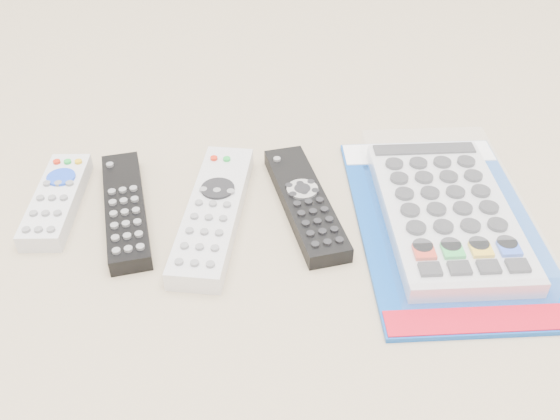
{
  "coord_description": "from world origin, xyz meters",
  "views": [
    {
      "loc": [
        0.0,
        -0.53,
        0.46
      ],
      "look_at": [
        0.04,
        0.01,
        0.01
      ],
      "focal_mm": 40.0,
      "sensor_mm": 36.0,
      "label": 1
    }
  ],
  "objects": [
    {
      "name": "remote_small_grey",
      "position": [
        -0.22,
        0.05,
        0.01
      ],
      "size": [
        0.06,
        0.16,
        0.02
      ],
      "rotation": [
        0.0,
        0.0,
        -0.05
      ],
      "color": "#BCBCBF",
      "rests_on": "ground"
    },
    {
      "name": "remote_slim_black",
      "position": [
        -0.14,
        0.03,
        0.01
      ],
      "size": [
        0.08,
        0.2,
        0.02
      ],
      "rotation": [
        0.0,
        0.0,
        0.18
      ],
      "color": "black",
      "rests_on": "ground"
    },
    {
      "name": "remote_silver_dvd",
      "position": [
        -0.04,
        0.01,
        0.01
      ],
      "size": [
        0.1,
        0.24,
        0.03
      ],
      "rotation": [
        0.0,
        0.0,
        -0.18
      ],
      "color": "silver",
      "rests_on": "ground"
    },
    {
      "name": "remote_large_black",
      "position": [
        0.07,
        0.03,
        0.01
      ],
      "size": [
        0.09,
        0.21,
        0.02
      ],
      "rotation": [
        0.0,
        0.0,
        0.19
      ],
      "color": "black",
      "rests_on": "ground"
    },
    {
      "name": "jumbo_remote_packaged",
      "position": [
        0.23,
        -0.01,
        0.02
      ],
      "size": [
        0.2,
        0.33,
        0.04
      ],
      "rotation": [
        0.0,
        0.0,
        -0.01
      ],
      "color": "#0E449E",
      "rests_on": "ground"
    }
  ]
}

